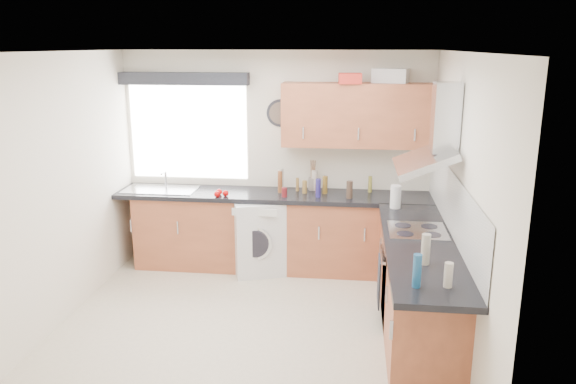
# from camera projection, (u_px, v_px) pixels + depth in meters

# --- Properties ---
(ground_plane) EXTENTS (3.60, 3.60, 0.00)m
(ground_plane) POSITION_uv_depth(u_px,v_px,m) (251.00, 329.00, 5.21)
(ground_plane) COLOR beige
(ceiling) EXTENTS (3.60, 3.60, 0.02)m
(ceiling) POSITION_uv_depth(u_px,v_px,m) (246.00, 52.00, 4.58)
(ceiling) COLOR white
(ceiling) RESTS_ON wall_back
(wall_back) EXTENTS (3.60, 0.02, 2.50)m
(wall_back) POSITION_uv_depth(u_px,v_px,m) (276.00, 159.00, 6.62)
(wall_back) COLOR silver
(wall_back) RESTS_ON ground_plane
(wall_front) EXTENTS (3.60, 0.02, 2.50)m
(wall_front) POSITION_uv_depth(u_px,v_px,m) (190.00, 284.00, 3.16)
(wall_front) COLOR silver
(wall_front) RESTS_ON ground_plane
(wall_left) EXTENTS (0.02, 3.60, 2.50)m
(wall_left) POSITION_uv_depth(u_px,v_px,m) (53.00, 193.00, 5.10)
(wall_left) COLOR silver
(wall_left) RESTS_ON ground_plane
(wall_right) EXTENTS (0.02, 3.60, 2.50)m
(wall_right) POSITION_uv_depth(u_px,v_px,m) (460.00, 206.00, 4.69)
(wall_right) COLOR silver
(wall_right) RESTS_ON ground_plane
(window) EXTENTS (1.40, 0.02, 1.10)m
(window) POSITION_uv_depth(u_px,v_px,m) (189.00, 132.00, 6.65)
(window) COLOR silver
(window) RESTS_ON wall_back
(window_blind) EXTENTS (1.50, 0.18, 0.14)m
(window_blind) POSITION_uv_depth(u_px,v_px,m) (184.00, 79.00, 6.41)
(window_blind) COLOR #202228
(window_blind) RESTS_ON wall_back
(splashback) EXTENTS (0.01, 3.00, 0.54)m
(splashback) POSITION_uv_depth(u_px,v_px,m) (452.00, 204.00, 5.00)
(splashback) COLOR white
(splashback) RESTS_ON wall_right
(base_cab_back) EXTENTS (3.00, 0.58, 0.86)m
(base_cab_back) POSITION_uv_depth(u_px,v_px,m) (265.00, 232.00, 6.56)
(base_cab_back) COLOR brown
(base_cab_back) RESTS_ON ground_plane
(base_cab_corner) EXTENTS (0.60, 0.60, 0.86)m
(base_cab_corner) POSITION_uv_depth(u_px,v_px,m) (404.00, 238.00, 6.37)
(base_cab_corner) COLOR brown
(base_cab_corner) RESTS_ON ground_plane
(base_cab_right) EXTENTS (0.58, 2.10, 0.86)m
(base_cab_right) POSITION_uv_depth(u_px,v_px,m) (417.00, 287.00, 5.08)
(base_cab_right) COLOR brown
(base_cab_right) RESTS_ON ground_plane
(worktop_back) EXTENTS (3.60, 0.62, 0.05)m
(worktop_back) POSITION_uv_depth(u_px,v_px,m) (273.00, 195.00, 6.43)
(worktop_back) COLOR black
(worktop_back) RESTS_ON base_cab_back
(worktop_right) EXTENTS (0.62, 2.42, 0.05)m
(worktop_right) POSITION_uv_depth(u_px,v_px,m) (421.00, 245.00, 4.82)
(worktop_right) COLOR black
(worktop_right) RESTS_ON base_cab_right
(sink) EXTENTS (0.84, 0.46, 0.10)m
(sink) POSITION_uv_depth(u_px,v_px,m) (160.00, 186.00, 6.56)
(sink) COLOR silver
(sink) RESTS_ON worktop_back
(oven) EXTENTS (0.56, 0.58, 0.85)m
(oven) POSITION_uv_depth(u_px,v_px,m) (414.00, 281.00, 5.22)
(oven) COLOR black
(oven) RESTS_ON ground_plane
(hob_plate) EXTENTS (0.52, 0.52, 0.01)m
(hob_plate) POSITION_uv_depth(u_px,v_px,m) (417.00, 231.00, 5.10)
(hob_plate) COLOR silver
(hob_plate) RESTS_ON worktop_right
(extractor_hood) EXTENTS (0.52, 0.78, 0.66)m
(extractor_hood) POSITION_uv_depth(u_px,v_px,m) (435.00, 138.00, 4.87)
(extractor_hood) COLOR silver
(extractor_hood) RESTS_ON wall_right
(upper_cabinets) EXTENTS (1.70, 0.35, 0.70)m
(upper_cabinets) POSITION_uv_depth(u_px,v_px,m) (359.00, 115.00, 6.21)
(upper_cabinets) COLOR brown
(upper_cabinets) RESTS_ON wall_back
(washing_machine) EXTENTS (0.74, 0.72, 0.86)m
(washing_machine) POSITION_uv_depth(u_px,v_px,m) (259.00, 235.00, 6.46)
(washing_machine) COLOR silver
(washing_machine) RESTS_ON ground_plane
(wall_clock) EXTENTS (0.32, 0.04, 0.32)m
(wall_clock) POSITION_uv_depth(u_px,v_px,m) (280.00, 113.00, 6.46)
(wall_clock) COLOR #202228
(wall_clock) RESTS_ON wall_back
(casserole) EXTENTS (0.43, 0.35, 0.16)m
(casserole) POSITION_uv_depth(u_px,v_px,m) (391.00, 75.00, 6.15)
(casserole) COLOR silver
(casserole) RESTS_ON upper_cabinets
(storage_box) EXTENTS (0.26, 0.22, 0.11)m
(storage_box) POSITION_uv_depth(u_px,v_px,m) (350.00, 78.00, 6.02)
(storage_box) COLOR red
(storage_box) RESTS_ON upper_cabinets
(utensil_pot) EXTENTS (0.10, 0.10, 0.14)m
(utensil_pot) POSITION_uv_depth(u_px,v_px,m) (313.00, 184.00, 6.55)
(utensil_pot) COLOR slate
(utensil_pot) RESTS_ON worktop_back
(kitchen_roll) EXTENTS (0.12, 0.12, 0.24)m
(kitchen_roll) POSITION_uv_depth(u_px,v_px,m) (396.00, 197.00, 5.81)
(kitchen_roll) COLOR silver
(kitchen_roll) RESTS_ON worktop_right
(tomato_cluster) EXTENTS (0.16, 0.16, 0.07)m
(tomato_cluster) POSITION_uv_depth(u_px,v_px,m) (221.00, 193.00, 6.28)
(tomato_cluster) COLOR #BB0405
(tomato_cluster) RESTS_ON worktop_back
(jar_0) EXTENTS (0.06, 0.06, 0.20)m
(jar_0) POSITION_uv_depth(u_px,v_px,m) (325.00, 185.00, 6.38)
(jar_0) COLOR brown
(jar_0) RESTS_ON worktop_back
(jar_1) EXTENTS (0.04, 0.04, 0.16)m
(jar_1) POSITION_uv_depth(u_px,v_px,m) (297.00, 184.00, 6.49)
(jar_1) COLOR olive
(jar_1) RESTS_ON worktop_back
(jar_2) EXTENTS (0.06, 0.06, 0.10)m
(jar_2) POSITION_uv_depth(u_px,v_px,m) (318.00, 189.00, 6.39)
(jar_2) COLOR maroon
(jar_2) RESTS_ON worktop_back
(jar_3) EXTENTS (0.06, 0.06, 0.26)m
(jar_3) POSITION_uv_depth(u_px,v_px,m) (281.00, 180.00, 6.50)
(jar_3) COLOR #A2988A
(jar_3) RESTS_ON worktop_back
(jar_4) EXTENTS (0.04, 0.04, 0.19)m
(jar_4) POSITION_uv_depth(u_px,v_px,m) (370.00, 184.00, 6.44)
(jar_4) COLOR olive
(jar_4) RESTS_ON worktop_back
(jar_5) EXTENTS (0.05, 0.05, 0.25)m
(jar_5) POSITION_uv_depth(u_px,v_px,m) (280.00, 182.00, 6.41)
(jar_5) COLOR brown
(jar_5) RESTS_ON worktop_back
(jar_6) EXTENTS (0.07, 0.07, 0.19)m
(jar_6) POSITION_uv_depth(u_px,v_px,m) (349.00, 190.00, 6.18)
(jar_6) COLOR #3B2B21
(jar_6) RESTS_ON worktop_back
(jar_7) EXTENTS (0.07, 0.07, 0.24)m
(jar_7) POSITION_uv_depth(u_px,v_px,m) (314.00, 180.00, 6.52)
(jar_7) COLOR #C0B0A3
(jar_7) RESTS_ON worktop_back
(jar_8) EXTENTS (0.06, 0.06, 0.10)m
(jar_8) POSITION_uv_depth(u_px,v_px,m) (284.00, 192.00, 6.25)
(jar_8) COLOR maroon
(jar_8) RESTS_ON worktop_back
(jar_9) EXTENTS (0.06, 0.06, 0.21)m
(jar_9) POSITION_uv_depth(u_px,v_px,m) (318.00, 188.00, 6.23)
(jar_9) COLOR navy
(jar_9) RESTS_ON worktop_back
(jar_10) EXTENTS (0.05, 0.05, 0.15)m
(jar_10) POSITION_uv_depth(u_px,v_px,m) (305.00, 187.00, 6.40)
(jar_10) COLOR olive
(jar_10) RESTS_ON worktop_back
(bottle_0) EXTENTS (0.06, 0.06, 0.24)m
(bottle_0) POSITION_uv_depth(u_px,v_px,m) (417.00, 271.00, 3.90)
(bottle_0) COLOR navy
(bottle_0) RESTS_ON worktop_right
(bottle_1) EXTENTS (0.06, 0.06, 0.18)m
(bottle_1) POSITION_uv_depth(u_px,v_px,m) (448.00, 275.00, 3.91)
(bottle_1) COLOR #B3A798
(bottle_1) RESTS_ON worktop_right
(bottle_2) EXTENTS (0.07, 0.07, 0.24)m
(bottle_2) POSITION_uv_depth(u_px,v_px,m) (426.00, 249.00, 4.32)
(bottle_2) COLOR gray
(bottle_2) RESTS_ON worktop_right
(bottle_3) EXTENTS (0.06, 0.06, 0.22)m
(bottle_3) POSITION_uv_depth(u_px,v_px,m) (425.00, 250.00, 4.32)
(bottle_3) COLOR #171750
(bottle_3) RESTS_ON worktop_right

